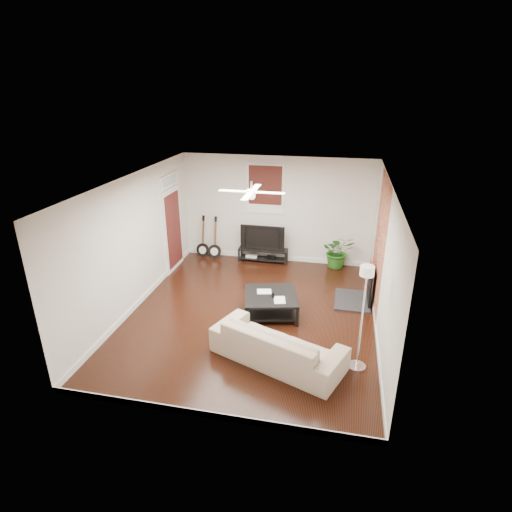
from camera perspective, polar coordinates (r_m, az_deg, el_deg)
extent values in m
cube|color=black|center=(8.77, -0.55, -7.94)|extent=(5.00, 6.00, 0.01)
cube|color=white|center=(7.74, -0.63, 10.23)|extent=(5.00, 6.00, 0.01)
cube|color=silver|center=(10.94, 2.85, 6.33)|extent=(5.00, 0.01, 2.80)
cube|color=silver|center=(5.58, -7.40, -10.77)|extent=(5.00, 0.01, 2.80)
cube|color=silver|center=(9.00, -16.33, 1.78)|extent=(0.01, 6.00, 2.80)
cube|color=silver|center=(8.03, 17.12, -0.84)|extent=(0.01, 6.00, 2.80)
cube|color=brown|center=(8.95, 16.61, 1.65)|extent=(0.02, 2.20, 2.80)
cube|color=black|center=(9.29, 14.21, -3.63)|extent=(0.80, 1.10, 0.92)
cube|color=black|center=(10.82, 1.29, 9.18)|extent=(1.00, 0.06, 1.30)
cube|color=white|center=(10.64, -11.39, 4.58)|extent=(0.08, 1.00, 2.50)
cube|color=black|center=(11.19, 0.97, 0.12)|extent=(1.31, 0.35, 0.37)
imported|color=black|center=(11.02, 1.01, 2.68)|extent=(1.17, 0.15, 0.67)
cube|color=black|center=(8.68, 2.03, -6.62)|extent=(1.27, 1.27, 0.44)
imported|color=tan|center=(7.26, 2.96, -11.97)|extent=(2.48, 1.70, 0.67)
imported|color=#25611B|center=(10.95, 11.17, 0.66)|extent=(0.92, 0.83, 0.90)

